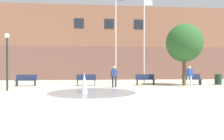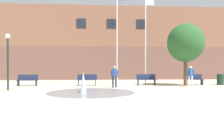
% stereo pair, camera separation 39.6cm
% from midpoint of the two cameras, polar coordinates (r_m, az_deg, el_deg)
% --- Properties ---
extents(ground_plane, '(100.00, 100.00, 0.00)m').
position_cam_midpoint_polar(ground_plane, '(8.95, 8.22, -9.00)').
color(ground_plane, '#BCB299').
extents(library_building, '(36.00, 6.05, 8.74)m').
position_cam_midpoint_polar(library_building, '(28.75, -0.16, 6.52)').
color(library_building, brown).
rests_on(library_building, ground).
extents(splash_fountain, '(5.19, 5.19, 1.22)m').
position_cam_midpoint_polar(splash_fountain, '(13.07, -5.56, -4.61)').
color(splash_fountain, gray).
rests_on(splash_fountain, ground).
extents(park_bench_far_left, '(1.60, 0.44, 0.91)m').
position_cam_midpoint_polar(park_bench_far_left, '(18.60, -20.63, -2.44)').
color(park_bench_far_left, '#28282D').
rests_on(park_bench_far_left, ground).
extents(park_bench_left_of_flagpoles, '(1.60, 0.44, 0.91)m').
position_cam_midpoint_polar(park_bench_left_of_flagpoles, '(18.02, -5.90, -2.50)').
color(park_bench_left_of_flagpoles, '#28282D').
rests_on(park_bench_left_of_flagpoles, ground).
extents(park_bench_under_right_flagpole, '(1.60, 0.44, 0.91)m').
position_cam_midpoint_polar(park_bench_under_right_flagpole, '(18.43, 9.54, -2.43)').
color(park_bench_under_right_flagpole, '#28282D').
rests_on(park_bench_under_right_flagpole, ground).
extents(park_bench_near_trashcan, '(1.60, 0.44, 0.91)m').
position_cam_midpoint_polar(park_bench_near_trashcan, '(19.66, 21.05, -2.27)').
color(park_bench_near_trashcan, '#28282D').
rests_on(park_bench_near_trashcan, ground).
extents(adult_in_red, '(0.50, 0.39, 1.59)m').
position_cam_midpoint_polar(adult_in_red, '(16.12, 1.35, -1.27)').
color(adult_in_red, '#1E233D').
rests_on(adult_in_red, ground).
extents(adult_near_bench, '(0.50, 0.36, 1.59)m').
position_cam_midpoint_polar(adult_near_bench, '(17.40, 20.44, -1.17)').
color(adult_near_bench, silver).
rests_on(adult_near_bench, ground).
extents(flagpole_left, '(0.80, 0.10, 8.36)m').
position_cam_midpoint_polar(flagpole_left, '(19.87, 1.97, 9.24)').
color(flagpole_left, silver).
rests_on(flagpole_left, ground).
extents(flagpole_right, '(0.80, 0.10, 7.97)m').
position_cam_midpoint_polar(flagpole_right, '(20.27, 9.40, 8.50)').
color(flagpole_right, silver).
rests_on(flagpole_right, ground).
extents(lamp_post_left_lane, '(0.32, 0.32, 3.67)m').
position_cam_midpoint_polar(lamp_post_left_lane, '(15.62, -24.92, 4.04)').
color(lamp_post_left_lane, '#192D23').
rests_on(lamp_post_left_lane, ground).
extents(trash_can, '(0.56, 0.56, 0.90)m').
position_cam_midpoint_polar(trash_can, '(20.65, 26.95, -2.24)').
color(trash_can, '#193323').
rests_on(trash_can, ground).
extents(street_tree_near_building, '(2.94, 2.94, 5.05)m').
position_cam_midpoint_polar(street_tree_near_building, '(18.84, 19.25, 6.72)').
color(street_tree_near_building, brown).
rests_on(street_tree_near_building, ground).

